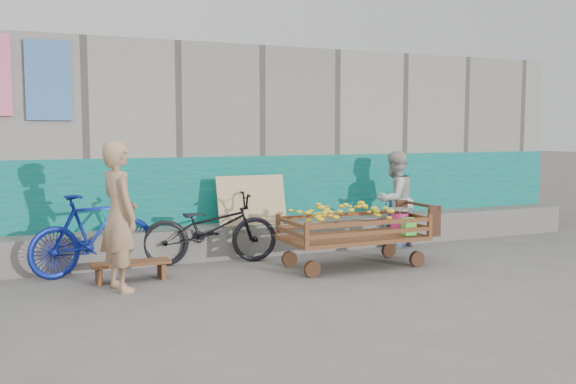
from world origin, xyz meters
name	(u,v)px	position (x,y,z in m)	size (l,w,h in m)	color
ground	(300,296)	(0.00, 0.00, 0.00)	(80.00, 80.00, 0.00)	#605C58
building_wall	(194,149)	(0.00, 4.05, 1.47)	(12.00, 3.50, 3.00)	gray
banana_cart	(351,223)	(1.23, 1.04, 0.58)	(2.00, 0.91, 0.85)	brown
bench	(131,267)	(-1.53, 1.44, 0.17)	(0.92, 0.28, 0.23)	brown
vendor_man	(119,216)	(-1.71, 1.03, 0.83)	(0.61, 0.40, 1.67)	tan
woman	(395,199)	(2.53, 2.01, 0.73)	(0.71, 0.55, 1.46)	beige
child	(396,221)	(2.53, 1.96, 0.41)	(0.40, 0.26, 0.83)	#335097
bicycle_dark	(210,229)	(-0.38, 2.00, 0.47)	(0.63, 1.79, 0.94)	black
bicycle_blue	(94,234)	(-1.87, 2.01, 0.50)	(0.47, 1.67, 1.00)	navy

